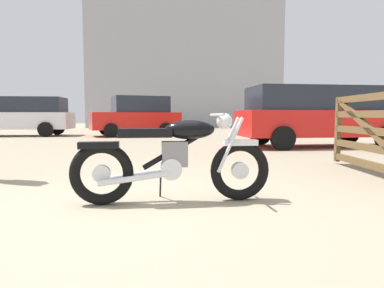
{
  "coord_description": "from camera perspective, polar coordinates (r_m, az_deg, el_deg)",
  "views": [
    {
      "loc": [
        -0.17,
        -3.38,
        0.9
      ],
      "look_at": [
        0.67,
        0.39,
        0.58
      ],
      "focal_mm": 31.72,
      "sensor_mm": 36.0,
      "label": 1
    }
  ],
  "objects": [
    {
      "name": "silver_sedan_mid",
      "position": [
        17.17,
        -27.01,
        4.36
      ],
      "size": [
        4.87,
        2.38,
        1.74
      ],
      "rotation": [
        0.0,
        0.0,
        3.03
      ],
      "color": "black",
      "rests_on": "ground_plane"
    },
    {
      "name": "pale_sedan_back",
      "position": [
        10.57,
        20.2,
        4.66
      ],
      "size": [
        4.82,
        2.25,
        1.74
      ],
      "rotation": [
        0.0,
        0.0,
        -0.08
      ],
      "color": "black",
      "rests_on": "ground_plane"
    },
    {
      "name": "vintage_motorcycle",
      "position": [
        3.53,
        -3.01,
        -2.62
      ],
      "size": [
        2.08,
        0.64,
        0.94
      ],
      "rotation": [
        0.0,
        0.0,
        -0.08
      ],
      "color": "black",
      "rests_on": "ground_plane"
    },
    {
      "name": "timber_gate",
      "position": [
        5.58,
        29.51,
        2.08
      ],
      "size": [
        0.65,
        2.51,
        1.6
      ],
      "rotation": [
        0.0,
        0.0,
        1.36
      ],
      "color": "brown",
      "rests_on": "ground_plane"
    },
    {
      "name": "industrial_building",
      "position": [
        33.84,
        -2.01,
        12.62
      ],
      "size": [
        17.26,
        15.16,
        21.9
      ],
      "rotation": [
        0.0,
        0.0,
        -0.1
      ],
      "color": "#9EA0A8",
      "rests_on": "ground_plane"
    },
    {
      "name": "blue_hatchback_right",
      "position": [
        15.6,
        -9.25,
        4.74
      ],
      "size": [
        4.11,
        2.29,
        1.78
      ],
      "rotation": [
        0.0,
        0.0,
        3.3
      ],
      "color": "black",
      "rests_on": "ground_plane"
    },
    {
      "name": "ground_plane",
      "position": [
        3.5,
        -9.5,
        -10.25
      ],
      "size": [
        80.0,
        80.0,
        0.0
      ],
      "primitive_type": "plane",
      "color": "gray"
    }
  ]
}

